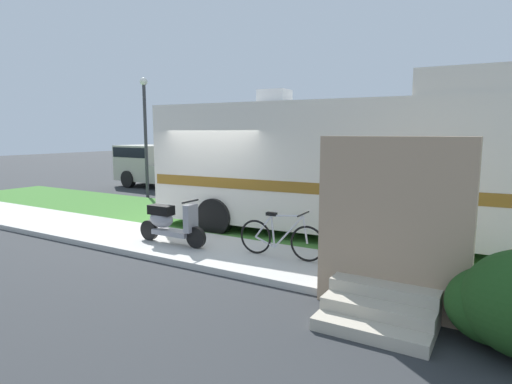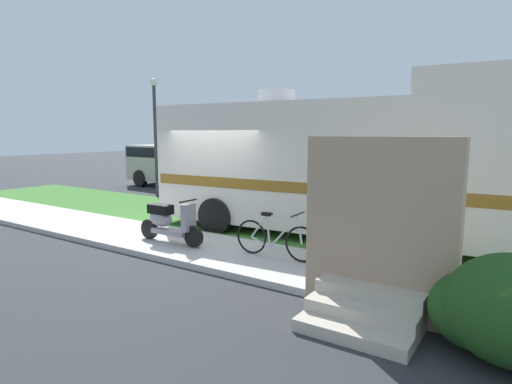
{
  "view_description": "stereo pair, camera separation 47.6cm",
  "coord_description": "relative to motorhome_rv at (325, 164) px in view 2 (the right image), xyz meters",
  "views": [
    {
      "loc": [
        5.99,
        -7.91,
        2.45
      ],
      "look_at": [
        1.08,
        0.3,
        1.1
      ],
      "focal_mm": 29.7,
      "sensor_mm": 36.0,
      "label": 1
    },
    {
      "loc": [
        6.39,
        -7.65,
        2.45
      ],
      "look_at": [
        1.08,
        0.3,
        1.1
      ],
      "focal_mm": 29.7,
      "sensor_mm": 36.0,
      "label": 2
    }
  ],
  "objects": [
    {
      "name": "ground_plane",
      "position": [
        -2.26,
        -1.46,
        -1.72
      ],
      "size": [
        80.0,
        80.0,
        0.0
      ],
      "primitive_type": "plane",
      "color": "#2D3033"
    },
    {
      "name": "bottle_green",
      "position": [
        2.05,
        -2.8,
        -1.49
      ],
      "size": [
        0.08,
        0.08,
        0.27
      ],
      "color": "#19722D",
      "rests_on": "ground"
    },
    {
      "name": "bottle_spare",
      "position": [
        2.11,
        -2.47,
        -1.48
      ],
      "size": [
        0.07,
        0.07,
        0.28
      ],
      "color": "#19722D",
      "rests_on": "ground"
    },
    {
      "name": "pickup_truck_near",
      "position": [
        -9.76,
        4.71,
        -0.73
      ],
      "size": [
        5.26,
        2.32,
        1.87
      ],
      "color": "#B7B29E",
      "rests_on": "ground"
    },
    {
      "name": "porch_steps",
      "position": [
        2.44,
        -3.75,
        -0.75
      ],
      "size": [
        2.0,
        1.26,
        2.4
      ],
      "color": "#BCB29E",
      "rests_on": "ground"
    },
    {
      "name": "sidewalk",
      "position": [
        -2.26,
        -2.66,
        -1.66
      ],
      "size": [
        24.0,
        2.0,
        0.12
      ],
      "color": "beige",
      "rests_on": "ground"
    },
    {
      "name": "scooter",
      "position": [
        -2.31,
        -2.82,
        -1.15
      ],
      "size": [
        1.72,
        0.5,
        0.97
      ],
      "color": "black",
      "rests_on": "ground"
    },
    {
      "name": "motorhome_rv",
      "position": [
        0.0,
        0.0,
        0.0
      ],
      "size": [
        8.06,
        3.01,
        3.62
      ],
      "color": "silver",
      "rests_on": "ground"
    },
    {
      "name": "street_lamp_post",
      "position": [
        -7.94,
        2.14,
        0.96
      ],
      "size": [
        0.28,
        0.28,
        4.43
      ],
      "color": "#333338",
      "rests_on": "ground"
    },
    {
      "name": "bicycle",
      "position": [
        0.17,
        -2.51,
        -1.23
      ],
      "size": [
        1.73,
        0.52,
        0.89
      ],
      "color": "black",
      "rests_on": "ground"
    },
    {
      "name": "bush_by_porch",
      "position": [
        4.02,
        -4.14,
        -1.16
      ],
      "size": [
        1.66,
        1.25,
        1.18
      ],
      "color": "#1E4719",
      "rests_on": "ground"
    },
    {
      "name": "grass_strip",
      "position": [
        -2.26,
        0.04,
        -1.68
      ],
      "size": [
        24.0,
        3.4,
        0.08
      ],
      "color": "#3D752D",
      "rests_on": "ground"
    }
  ]
}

